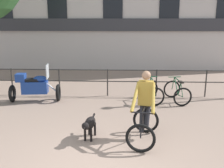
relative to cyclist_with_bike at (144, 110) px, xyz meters
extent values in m
cylinder|color=#2D2B28|center=(-4.86, 3.78, -0.24)|extent=(0.05, 0.05, 1.05)
cylinder|color=#2D2B28|center=(-2.99, 3.78, -0.24)|extent=(0.05, 0.05, 1.05)
cylinder|color=#2D2B28|center=(-1.11, 3.78, -0.24)|extent=(0.05, 0.05, 1.05)
cylinder|color=#2D2B28|center=(0.76, 3.78, -0.24)|extent=(0.05, 0.05, 1.05)
cylinder|color=#2D2B28|center=(2.64, 3.78, -0.24)|extent=(0.05, 0.05, 1.05)
cylinder|color=#2D2B28|center=(-1.11, 3.78, 0.26)|extent=(15.00, 0.04, 0.04)
cylinder|color=#2D2B28|center=(-1.11, 3.78, -0.19)|extent=(15.00, 0.04, 0.04)
cube|color=#333338|center=(-1.11, 9.22, 1.84)|extent=(17.10, 0.12, 0.70)
torus|color=black|center=(-0.13, -0.67, -0.42)|extent=(0.68, 0.20, 0.68)
torus|color=black|center=(0.08, 0.41, -0.42)|extent=(0.68, 0.20, 0.68)
cylinder|color=black|center=(-0.05, -0.25, -0.19)|extent=(0.13, 0.49, 0.60)
cylinder|color=black|center=(0.01, 0.07, -0.22)|extent=(0.08, 0.23, 0.52)
cylinder|color=black|center=(-0.03, -0.16, 0.07)|extent=(0.16, 0.66, 0.10)
cylinder|color=black|center=(0.04, 0.19, -0.45)|extent=(0.11, 0.44, 0.08)
cylinder|color=black|center=(0.06, 0.29, -0.19)|extent=(0.08, 0.26, 0.47)
cylinder|color=black|center=(-0.11, -0.58, -0.16)|extent=(0.07, 0.23, 0.54)
cylinder|color=black|center=(-0.09, -0.48, 0.10)|extent=(0.48, 0.12, 0.03)
cube|color=black|center=(0.03, 0.17, 0.06)|extent=(0.16, 0.26, 0.05)
cube|color=#AD8933|center=(0.03, 0.17, 0.39)|extent=(0.40, 0.28, 0.60)
sphere|color=#A87A5B|center=(0.03, 0.17, 0.83)|extent=(0.22, 0.22, 0.22)
cylinder|color=#AD8933|center=(-0.24, -0.12, 0.37)|extent=(0.28, 0.71, 0.60)
cylinder|color=#AD8933|center=(0.18, -0.20, 0.37)|extent=(0.15, 0.72, 0.60)
cylinder|color=black|center=(-0.05, 0.08, -0.25)|extent=(0.14, 0.31, 0.69)
cylinder|color=black|center=(0.08, 0.06, -0.19)|extent=(0.19, 0.32, 0.58)
ellipsoid|color=black|center=(-1.34, 0.01, -0.36)|extent=(0.32, 0.60, 0.28)
cylinder|color=black|center=(-1.37, -0.22, -0.34)|extent=(0.17, 0.17, 0.16)
sphere|color=black|center=(-1.39, -0.37, -0.28)|extent=(0.18, 0.18, 0.18)
cone|color=black|center=(-1.41, -0.44, -0.30)|extent=(0.11, 0.12, 0.10)
cylinder|color=black|center=(-1.28, 0.35, -0.30)|extent=(0.08, 0.19, 0.10)
cylinder|color=black|center=(-1.44, -0.16, -0.59)|extent=(0.06, 0.06, 0.35)
cylinder|color=black|center=(-1.29, -0.18, -0.59)|extent=(0.06, 0.06, 0.35)
cylinder|color=black|center=(-1.38, 0.20, -0.59)|extent=(0.06, 0.06, 0.35)
cylinder|color=black|center=(-1.23, 0.18, -0.59)|extent=(0.06, 0.06, 0.35)
torus|color=black|center=(-2.87, 3.05, -0.45)|extent=(0.19, 0.63, 0.62)
torus|color=black|center=(-4.49, 2.87, -0.45)|extent=(0.19, 0.63, 0.62)
cube|color=navy|center=(-3.68, 2.96, -0.23)|extent=(0.94, 0.49, 0.44)
ellipsoid|color=navy|center=(-3.48, 2.98, 0.07)|extent=(0.51, 0.37, 0.24)
cube|color=black|center=(-3.79, 2.95, 0.04)|extent=(0.59, 0.36, 0.10)
cylinder|color=#B2B2B7|center=(-3.07, 3.03, -0.27)|extent=(0.46, 0.11, 0.41)
cube|color=silver|center=(-3.21, 3.01, 0.34)|extent=(0.08, 0.44, 0.50)
cube|color=navy|center=(-4.15, 2.91, 0.13)|extent=(0.36, 0.39, 0.28)
torus|color=black|center=(0.49, 3.65, -0.43)|extent=(0.66, 0.12, 0.66)
torus|color=black|center=(0.58, 2.61, -0.43)|extent=(0.66, 0.12, 0.66)
cylinder|color=#194C2D|center=(0.53, 3.25, -0.20)|extent=(0.07, 0.47, 0.58)
cylinder|color=#194C2D|center=(0.56, 2.93, -0.24)|extent=(0.05, 0.22, 0.51)
cylinder|color=#194C2D|center=(0.54, 3.15, 0.05)|extent=(0.09, 0.63, 0.10)
cylinder|color=#194C2D|center=(0.57, 2.82, -0.46)|extent=(0.06, 0.42, 0.07)
cylinder|color=#194C2D|center=(0.57, 2.72, -0.21)|extent=(0.04, 0.25, 0.46)
cylinder|color=#194C2D|center=(0.50, 3.56, -0.18)|extent=(0.04, 0.21, 0.52)
cylinder|color=#194C2D|center=(0.51, 3.47, 0.08)|extent=(0.48, 0.07, 0.03)
cube|color=black|center=(0.56, 2.84, 0.03)|extent=(0.14, 0.25, 0.05)
torus|color=black|center=(1.34, 3.65, -0.43)|extent=(0.66, 0.17, 0.66)
torus|color=black|center=(1.52, 2.61, -0.43)|extent=(0.66, 0.17, 0.66)
cylinder|color=#194C2D|center=(1.41, 3.25, -0.20)|extent=(0.11, 0.47, 0.58)
cylinder|color=#194C2D|center=(1.46, 2.93, -0.24)|extent=(0.07, 0.22, 0.51)
cylinder|color=#194C2D|center=(1.43, 3.15, 0.05)|extent=(0.14, 0.63, 0.10)
cylinder|color=#194C2D|center=(1.48, 2.82, -0.46)|extent=(0.10, 0.42, 0.07)
cylinder|color=#194C2D|center=(1.50, 2.73, -0.21)|extent=(0.06, 0.25, 0.46)
cylinder|color=#194C2D|center=(1.36, 3.56, -0.18)|extent=(0.06, 0.21, 0.52)
cylinder|color=#194C2D|center=(1.38, 3.46, 0.08)|extent=(0.48, 0.11, 0.03)
cube|color=black|center=(1.48, 2.84, 0.03)|extent=(0.16, 0.26, 0.05)
camera|label=1|loc=(-0.55, -6.03, 2.13)|focal=42.00mm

